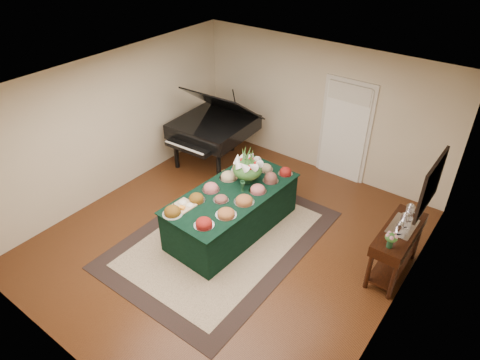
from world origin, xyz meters
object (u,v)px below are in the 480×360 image
Objects in this scene: buffet_table at (232,211)px; grand_piano at (214,126)px; mahogany_sideboard at (398,240)px; floral_centerpiece at (248,166)px.

buffet_table is 2.36m from grand_piano.
grand_piano is 4.40m from mahogany_sideboard.
floral_centerpiece is at bearing -174.68° from mahogany_sideboard.
floral_centerpiece is 2.64m from mahogany_sideboard.
grand_piano is at bearing 137.39° from buffet_table.
buffet_table is at bearing -42.61° from grand_piano.
mahogany_sideboard is (2.60, 0.67, 0.26)m from buffet_table.
grand_piano is (-1.71, 1.14, -0.22)m from floral_centerpiece.
floral_centerpiece is 2.06m from grand_piano.
buffet_table is 2.70m from mahogany_sideboard.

